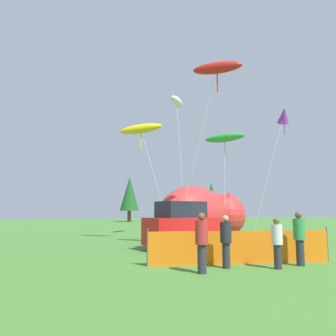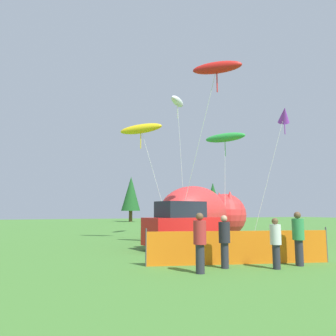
% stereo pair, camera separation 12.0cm
% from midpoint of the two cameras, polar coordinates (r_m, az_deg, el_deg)
% --- Properties ---
extents(ground_plane, '(120.00, 120.00, 0.00)m').
position_cam_midpoint_polar(ground_plane, '(15.07, 11.67, -14.37)').
color(ground_plane, '#477F33').
extents(parked_car, '(4.12, 2.38, 2.30)m').
position_cam_midpoint_polar(parked_car, '(16.16, 2.46, -10.10)').
color(parked_car, red).
rests_on(parked_car, ground).
extents(folding_chair, '(0.60, 0.60, 0.89)m').
position_cam_midpoint_polar(folding_chair, '(16.43, 16.89, -11.87)').
color(folding_chair, '#267F33').
rests_on(folding_chair, ground).
extents(inflatable_cat, '(8.08, 6.23, 3.41)m').
position_cam_midpoint_polar(inflatable_cat, '(21.98, 6.01, -8.10)').
color(inflatable_cat, red).
rests_on(inflatable_cat, ground).
extents(safety_fence, '(6.50, 1.51, 1.27)m').
position_cam_midpoint_polar(safety_fence, '(12.13, 12.31, -13.36)').
color(safety_fence, orange).
rests_on(safety_fence, ground).
extents(spectator_in_grey_shirt, '(0.39, 0.39, 1.80)m').
position_cam_midpoint_polar(spectator_in_grey_shirt, '(10.18, 5.54, -12.38)').
color(spectator_in_grey_shirt, '#2D2D38').
rests_on(spectator_in_grey_shirt, ground).
extents(spectator_in_blue_shirt, '(0.35, 0.35, 1.63)m').
position_cam_midpoint_polar(spectator_in_blue_shirt, '(11.44, 18.17, -11.97)').
color(spectator_in_blue_shirt, '#2D2D38').
rests_on(spectator_in_blue_shirt, ground).
extents(spectator_in_yellow_shirt, '(0.40, 0.40, 1.83)m').
position_cam_midpoint_polar(spectator_in_yellow_shirt, '(12.34, 21.64, -10.95)').
color(spectator_in_yellow_shirt, '#2D2D38').
rests_on(spectator_in_yellow_shirt, ground).
extents(spectator_in_red_shirt, '(0.37, 0.37, 1.71)m').
position_cam_midpoint_polar(spectator_in_red_shirt, '(11.19, 9.73, -12.10)').
color(spectator_in_red_shirt, '#2D2D38').
rests_on(spectator_in_red_shirt, ground).
extents(kite_purple_delta, '(2.99, 1.43, 8.75)m').
position_cam_midpoint_polar(kite_purple_delta, '(23.19, 19.34, 8.57)').
color(kite_purple_delta, silver).
rests_on(kite_purple_delta, ground).
extents(kite_yellow_hero, '(3.15, 2.25, 7.59)m').
position_cam_midpoint_polar(kite_yellow_hero, '(21.52, -4.94, 6.77)').
color(kite_yellow_hero, silver).
rests_on(kite_yellow_hero, ground).
extents(kite_white_ghost, '(2.21, 2.54, 10.46)m').
position_cam_midpoint_polar(kite_white_ghost, '(25.20, 1.44, 11.41)').
color(kite_white_ghost, silver).
rests_on(kite_white_ghost, ground).
extents(kite_green_fish, '(2.19, 2.81, 7.14)m').
position_cam_midpoint_polar(kite_green_fish, '(22.78, 9.66, 5.19)').
color(kite_green_fish, silver).
rests_on(kite_green_fish, ground).
extents(kite_red_lizard, '(2.68, 3.37, 9.51)m').
position_cam_midpoint_polar(kite_red_lizard, '(17.72, 8.32, 16.79)').
color(kite_red_lizard, silver).
rests_on(kite_red_lizard, ground).
extents(horizon_tree_east, '(2.68, 2.68, 6.41)m').
position_cam_midpoint_polar(horizon_tree_east, '(54.83, 7.54, -5.13)').
color(horizon_tree_east, brown).
rests_on(horizon_tree_east, ground).
extents(horizon_tree_west, '(3.09, 3.09, 7.39)m').
position_cam_midpoint_polar(horizon_tree_west, '(54.19, -6.78, -4.48)').
color(horizon_tree_west, brown).
rests_on(horizon_tree_west, ground).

